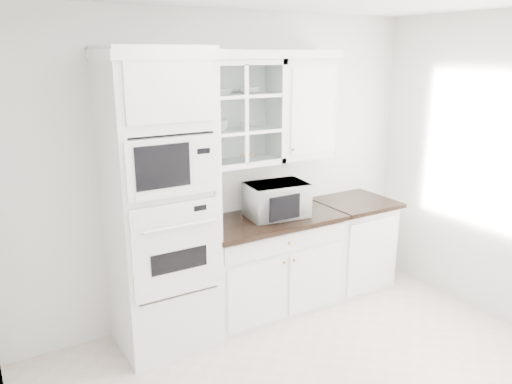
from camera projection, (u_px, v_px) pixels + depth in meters
room_shell at (317, 142)px, 3.29m from camera, size 4.00×3.50×2.70m
oven_column at (161, 205)px, 3.89m from camera, size 0.76×0.68×2.40m
base_cabinet_run at (269, 263)px, 4.63m from camera, size 1.32×0.67×0.92m
extra_base_cabinet at (351, 243)px, 5.12m from camera, size 0.72×0.67×0.92m
upper_cabinet_glass at (237, 113)px, 4.24m from camera, size 0.80×0.33×0.90m
upper_cabinet_solid at (301, 109)px, 4.58m from camera, size 0.55×0.33×0.90m
crown_molding at (226, 54)px, 4.04m from camera, size 2.14×0.38×0.07m
countertop_microwave at (276, 199)px, 4.49m from camera, size 0.58×0.50×0.31m
bowl_a at (219, 92)px, 4.11m from camera, size 0.27×0.27×0.05m
bowl_b at (249, 90)px, 4.25m from camera, size 0.22×0.22×0.06m
cup_a at (221, 125)px, 4.21m from camera, size 0.13×0.13×0.09m
cup_b at (245, 124)px, 4.30m from camera, size 0.09×0.09×0.08m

